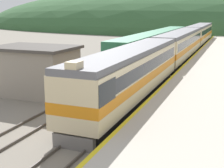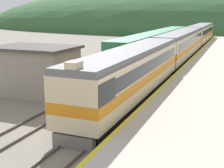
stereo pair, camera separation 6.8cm
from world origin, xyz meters
name	(u,v)px [view 1 (the left image)]	position (x,y,z in m)	size (l,w,h in m)	color
track_main	(197,46)	(0.00, 70.00, 0.08)	(1.52, 180.00, 0.16)	#4C443D
track_siding	(177,45)	(-3.98, 70.00, 0.08)	(1.51, 180.00, 0.16)	#4C443D
platform	(220,60)	(5.39, 50.00, 0.44)	(7.15, 140.00, 0.89)	#BCB5A5
distant_hills	(218,29)	(0.00, 134.04, 0.00)	(209.19, 94.13, 34.49)	#335B33
station_shed	(35,70)	(-8.26, 26.90, 2.06)	(6.86, 4.87, 4.08)	gray
express_train_lead_car	(131,73)	(0.00, 27.60, 2.28)	(3.01, 19.28, 4.52)	black
carriage_second	(180,45)	(0.00, 49.66, 2.26)	(3.00, 22.62, 4.16)	black
carriage_third	(200,34)	(0.00, 73.16, 2.26)	(3.00, 22.62, 4.16)	black
siding_train	(156,44)	(-3.98, 51.63, 2.01)	(2.90, 34.87, 3.90)	black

